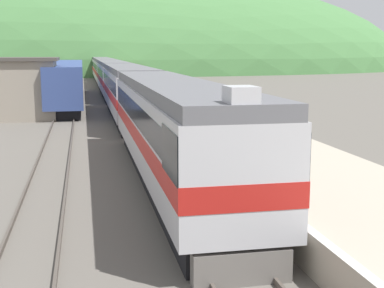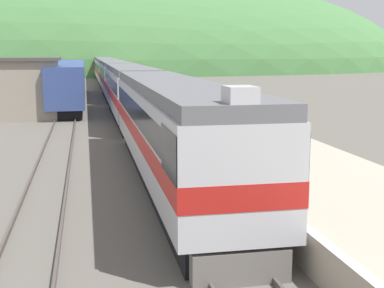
{
  "view_description": "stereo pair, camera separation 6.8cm",
  "coord_description": "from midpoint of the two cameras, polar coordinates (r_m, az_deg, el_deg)",
  "views": [
    {
      "loc": [
        -3.28,
        5.74,
        5.07
      ],
      "look_at": [
        -0.17,
        21.03,
        2.35
      ],
      "focal_mm": 50.0,
      "sensor_mm": 36.0,
      "label": 1
    },
    {
      "loc": [
        -3.22,
        5.72,
        5.07
      ],
      "look_at": [
        -0.17,
        21.03,
        2.35
      ],
      "focal_mm": 50.0,
      "sensor_mm": 36.0,
      "label": 2
    }
  ],
  "objects": [
    {
      "name": "station_shed",
      "position": [
        42.6,
        -19.27,
        5.63
      ],
      "size": [
        8.16,
        5.17,
        4.61
      ],
      "color": "gray",
      "rests_on": "ground"
    },
    {
      "name": "siding_train",
      "position": [
        56.05,
        -12.85,
        6.53
      ],
      "size": [
        2.9,
        33.37,
        3.94
      ],
      "color": "black",
      "rests_on": "ground"
    },
    {
      "name": "carriage_fifth",
      "position": [
        100.8,
        -9.48,
        8.09
      ],
      "size": [
        2.9,
        19.26,
        3.98
      ],
      "color": "black",
      "rests_on": "ground"
    },
    {
      "name": "track_siding",
      "position": [
        64.48,
        -12.6,
        5.2
      ],
      "size": [
        1.52,
        180.0,
        0.16
      ],
      "color": "#4C443D",
      "rests_on": "ground"
    },
    {
      "name": "carriage_third",
      "position": [
        60.59,
        -8.22,
        7.03
      ],
      "size": [
        2.9,
        19.26,
        3.98
      ],
      "color": "black",
      "rests_on": "ground"
    },
    {
      "name": "carriage_fourth",
      "position": [
        80.69,
        -9.01,
        7.69
      ],
      "size": [
        2.9,
        19.26,
        3.98
      ],
      "color": "black",
      "rests_on": "ground"
    },
    {
      "name": "platform",
      "position": [
        45.16,
        -1.44,
        4.07
      ],
      "size": [
        5.55,
        140.0,
        1.01
      ],
      "color": "#B2A893",
      "rests_on": "ground"
    },
    {
      "name": "distant_hills",
      "position": [
        143.68,
        -10.03,
        7.71
      ],
      "size": [
        174.24,
        78.41,
        51.72
      ],
      "color": "#477A42",
      "rests_on": "ground"
    },
    {
      "name": "track_main",
      "position": [
        64.54,
        -8.36,
        5.34
      ],
      "size": [
        1.52,
        180.0,
        0.16
      ],
      "color": "#4C443D",
      "rests_on": "ground"
    },
    {
      "name": "carriage_second",
      "position": [
        40.53,
        -6.65,
        5.7
      ],
      "size": [
        2.9,
        19.26,
        3.98
      ],
      "color": "black",
      "rests_on": "ground"
    },
    {
      "name": "express_train_lead_car",
      "position": [
        20.37,
        -1.95,
        1.71
      ],
      "size": [
        2.91,
        19.33,
        4.34
      ],
      "color": "black",
      "rests_on": "ground"
    }
  ]
}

